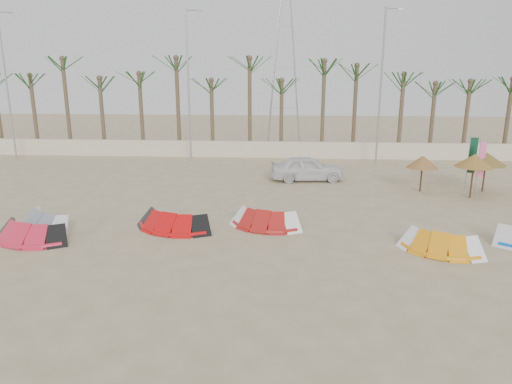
# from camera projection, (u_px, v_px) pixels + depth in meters

# --- Properties ---
(ground) EXTENTS (120.00, 120.00, 0.00)m
(ground) POSITION_uv_depth(u_px,v_px,m) (243.00, 274.00, 15.40)
(ground) COLOR tan
(ground) RESTS_ON ground
(boundary_wall) EXTENTS (60.00, 0.30, 1.30)m
(boundary_wall) POSITION_uv_depth(u_px,v_px,m) (270.00, 150.00, 36.47)
(boundary_wall) COLOR beige
(boundary_wall) RESTS_ON ground
(palm_line) EXTENTS (52.00, 4.00, 7.70)m
(palm_line) POSITION_uv_depth(u_px,v_px,m) (280.00, 75.00, 36.41)
(palm_line) COLOR brown
(palm_line) RESTS_ON ground
(lamp_a) EXTENTS (1.25, 0.14, 11.00)m
(lamp_a) POSITION_uv_depth(u_px,v_px,m) (7.00, 84.00, 34.61)
(lamp_a) COLOR #A5A8AD
(lamp_a) RESTS_ON ground
(lamp_b) EXTENTS (1.25, 0.14, 11.00)m
(lamp_b) POSITION_uv_depth(u_px,v_px,m) (189.00, 84.00, 33.65)
(lamp_b) COLOR #A5A8AD
(lamp_b) RESTS_ON ground
(lamp_c) EXTENTS (1.25, 0.14, 11.00)m
(lamp_c) POSITION_uv_depth(u_px,v_px,m) (381.00, 85.00, 32.70)
(lamp_c) COLOR #A5A8AD
(lamp_c) RESTS_ON ground
(pylon) EXTENTS (3.00, 3.00, 14.00)m
(pylon) POSITION_uv_depth(u_px,v_px,m) (283.00, 146.00, 42.35)
(pylon) COLOR #A5A8AD
(pylon) RESTS_ON ground
(kite_grey) EXTENTS (3.57, 2.72, 0.90)m
(kite_grey) POSITION_uv_depth(u_px,v_px,m) (46.00, 218.00, 19.94)
(kite_grey) COLOR gray
(kite_grey) RESTS_ON ground
(kite_red_left) EXTENTS (3.65, 2.25, 0.90)m
(kite_red_left) POSITION_uv_depth(u_px,v_px,m) (33.00, 229.00, 18.55)
(kite_red_left) COLOR red
(kite_red_left) RESTS_ON ground
(kite_red_mid) EXTENTS (3.81, 2.47, 0.90)m
(kite_red_mid) POSITION_uv_depth(u_px,v_px,m) (174.00, 219.00, 19.89)
(kite_red_mid) COLOR red
(kite_red_mid) RESTS_ON ground
(kite_red_right) EXTENTS (3.47, 2.29, 0.90)m
(kite_red_right) POSITION_uv_depth(u_px,v_px,m) (265.00, 217.00, 20.15)
(kite_red_right) COLOR #AE1A16
(kite_red_right) RESTS_ON ground
(kite_orange) EXTENTS (3.44, 2.53, 0.90)m
(kite_orange) POSITION_uv_depth(u_px,v_px,m) (438.00, 240.00, 17.36)
(kite_orange) COLOR orange
(kite_orange) RESTS_ON ground
(parasol_left) EXTENTS (1.76, 1.76, 2.08)m
(parasol_left) POSITION_uv_depth(u_px,v_px,m) (423.00, 162.00, 25.71)
(parasol_left) COLOR #4C331E
(parasol_left) RESTS_ON ground
(parasol_mid) EXTENTS (1.99, 1.99, 2.41)m
(parasol_mid) POSITION_uv_depth(u_px,v_px,m) (474.00, 161.00, 24.30)
(parasol_mid) COLOR #4C331E
(parasol_mid) RESTS_ON ground
(parasol_right) EXTENTS (2.17, 2.17, 2.27)m
(parasol_right) POSITION_uv_depth(u_px,v_px,m) (486.00, 159.00, 25.61)
(parasol_right) COLOR #4C331E
(parasol_right) RESTS_ON ground
(flag_pink) EXTENTS (0.44, 0.16, 3.09)m
(flag_pink) POSITION_uv_depth(u_px,v_px,m) (481.00, 161.00, 25.25)
(flag_pink) COLOR #A5A8AD
(flag_pink) RESTS_ON ground
(flag_green) EXTENTS (0.45, 0.09, 3.18)m
(flag_green) POSITION_uv_depth(u_px,v_px,m) (471.00, 157.00, 26.36)
(flag_green) COLOR #A5A8AD
(flag_green) RESTS_ON ground
(car) EXTENTS (4.74, 2.33, 1.56)m
(car) POSITION_uv_depth(u_px,v_px,m) (307.00, 168.00, 28.64)
(car) COLOR white
(car) RESTS_ON ground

